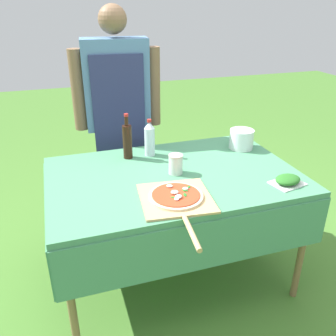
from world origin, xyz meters
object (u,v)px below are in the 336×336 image
object	(u,v)px
oil_bottle	(127,141)
water_bottle	(150,139)
prep_table	(173,184)
pizza_on_peel	(177,198)
mixing_tub	(241,139)
herb_container	(288,180)
person_cook	(118,107)
sauce_jar	(176,165)

from	to	relation	value
oil_bottle	water_bottle	xyz separation A→B (m)	(0.14, -0.00, -0.00)
prep_table	pizza_on_peel	distance (m)	0.32
prep_table	mixing_tub	size ratio (longest dim) A/B	8.98
mixing_tub	herb_container	bearing A→B (deg)	-91.14
person_cook	water_bottle	xyz separation A→B (m)	(0.12, -0.42, -0.11)
oil_bottle	pizza_on_peel	bearing A→B (deg)	-79.13
person_cook	pizza_on_peel	size ratio (longest dim) A/B	2.65
herb_container	pizza_on_peel	bearing A→B (deg)	178.21
pizza_on_peel	water_bottle	size ratio (longest dim) A/B	2.58
sauce_jar	water_bottle	bearing A→B (deg)	102.98
water_bottle	herb_container	world-z (taller)	water_bottle
pizza_on_peel	mixing_tub	bearing A→B (deg)	45.32
person_cook	herb_container	bearing A→B (deg)	130.65
person_cook	pizza_on_peel	world-z (taller)	person_cook
prep_table	sauce_jar	xyz separation A→B (m)	(0.01, 0.00, 0.12)
prep_table	oil_bottle	bearing A→B (deg)	123.28
water_bottle	oil_bottle	bearing A→B (deg)	179.70
pizza_on_peel	water_bottle	distance (m)	0.61
pizza_on_peel	sauce_jar	size ratio (longest dim) A/B	5.39
pizza_on_peel	herb_container	bearing A→B (deg)	4.45
sauce_jar	person_cook	bearing A→B (deg)	104.71
person_cook	oil_bottle	world-z (taller)	person_cook
prep_table	herb_container	distance (m)	0.64
sauce_jar	herb_container	bearing A→B (deg)	-30.54
prep_table	sauce_jar	size ratio (longest dim) A/B	12.54
prep_table	oil_bottle	distance (m)	0.41
oil_bottle	person_cook	bearing A→B (deg)	86.54
oil_bottle	herb_container	xyz separation A→B (m)	(0.75, -0.62, -0.09)
herb_container	water_bottle	bearing A→B (deg)	134.38
prep_table	water_bottle	distance (m)	0.36
water_bottle	herb_container	size ratio (longest dim) A/B	1.22
herb_container	mixing_tub	bearing A→B (deg)	88.86
sauce_jar	mixing_tub	bearing A→B (deg)	22.54
prep_table	oil_bottle	world-z (taller)	oil_bottle
pizza_on_peel	mixing_tub	distance (m)	0.84
prep_table	person_cook	distance (m)	0.80
pizza_on_peel	person_cook	bearing A→B (deg)	101.33
person_cook	sauce_jar	bearing A→B (deg)	110.32
oil_bottle	sauce_jar	world-z (taller)	oil_bottle
water_bottle	person_cook	bearing A→B (deg)	105.97
pizza_on_peel	herb_container	xyz separation A→B (m)	(0.64, -0.02, 0.01)
oil_bottle	sauce_jar	xyz separation A→B (m)	(0.21, -0.31, -0.06)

